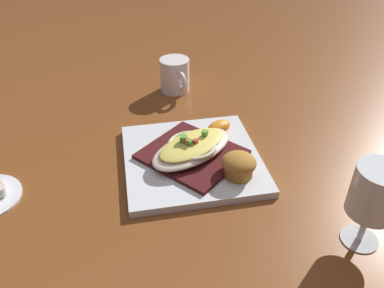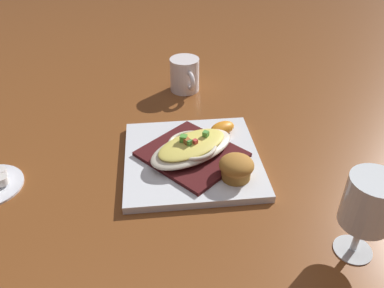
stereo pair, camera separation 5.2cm
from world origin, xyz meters
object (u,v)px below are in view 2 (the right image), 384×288
at_px(muffin, 236,167).
at_px(creamer_cup_1, 1,180).
at_px(creamer_cup_2, 0,173).
at_px(square_plate, 192,159).
at_px(gratin_dish, 192,147).
at_px(orange_garnish, 222,129).
at_px(stemmed_glass, 369,206).
at_px(coffee_mug, 185,77).

relative_size(muffin, creamer_cup_1, 2.78).
bearing_deg(creamer_cup_2, square_plate, -167.73).
height_order(creamer_cup_1, creamer_cup_2, same).
bearing_deg(gratin_dish, creamer_cup_2, 12.27).
bearing_deg(orange_garnish, gratin_dish, 54.85).
xyz_separation_m(gratin_dish, stemmed_glass, (-0.27, 0.21, 0.06)).
xyz_separation_m(coffee_mug, stemmed_glass, (-0.31, 0.53, 0.06)).
relative_size(coffee_mug, creamer_cup_1, 4.46).
bearing_deg(gratin_dish, square_plate, 177.45).
height_order(muffin, stemmed_glass, stemmed_glass).
distance_m(muffin, coffee_mug, 0.40).
height_order(square_plate, creamer_cup_2, creamer_cup_2).
bearing_deg(muffin, stemmed_glass, 140.74).
distance_m(coffee_mug, creamer_cup_2, 0.52).
xyz_separation_m(stemmed_glass, creamer_cup_2, (0.64, -0.13, -0.08)).
height_order(square_plate, orange_garnish, orange_garnish).
xyz_separation_m(square_plate, creamer_cup_1, (0.36, 0.10, 0.01)).
xyz_separation_m(square_plate, orange_garnish, (-0.06, -0.09, 0.02)).
distance_m(gratin_dish, creamer_cup_1, 0.37).
relative_size(gratin_dish, muffin, 3.12).
distance_m(square_plate, coffee_mug, 0.33).
relative_size(square_plate, stemmed_glass, 1.86).
xyz_separation_m(square_plate, stemmed_glass, (-0.27, 0.21, 0.09)).
bearing_deg(creamer_cup_1, muffin, -174.80).
height_order(orange_garnish, creamer_cup_2, orange_garnish).
bearing_deg(muffin, orange_garnish, -79.77).
distance_m(muffin, creamer_cup_2, 0.46).
height_order(coffee_mug, stemmed_glass, stemmed_glass).
relative_size(orange_garnish, creamer_cup_2, 2.89).
relative_size(gratin_dish, creamer_cup_1, 8.66).
distance_m(square_plate, gratin_dish, 0.03).
bearing_deg(orange_garnish, muffin, 100.23).
xyz_separation_m(orange_garnish, creamer_cup_1, (0.42, 0.19, -0.01)).
bearing_deg(creamer_cup_2, coffee_mug, -129.25).
relative_size(orange_garnish, coffee_mug, 0.65).
bearing_deg(orange_garnish, stemmed_glass, 125.19).
bearing_deg(square_plate, coffee_mug, -82.83).
xyz_separation_m(gratin_dish, creamer_cup_1, (0.36, 0.10, -0.02)).
bearing_deg(orange_garnish, coffee_mug, -66.58).
distance_m(square_plate, orange_garnish, 0.11).
xyz_separation_m(creamer_cup_1, creamer_cup_2, (0.01, -0.02, 0.00)).
bearing_deg(stemmed_glass, gratin_dish, -37.95).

